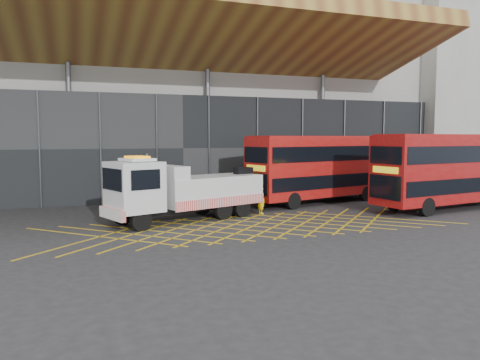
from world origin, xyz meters
name	(u,v)px	position (x,y,z in m)	size (l,w,h in m)	color
ground_plane	(196,230)	(0.00, 0.00, 0.00)	(120.00, 120.00, 0.00)	#252527
road_markings	(253,226)	(3.20, 0.00, 0.01)	(23.16, 7.16, 0.01)	gold
construction_building	(164,90)	(1.92, 18.40, 8.98)	(55.00, 23.97, 18.00)	gray
east_building	(451,88)	(32.00, 16.00, 10.00)	(15.00, 12.00, 20.00)	gray
recovery_truck	(183,190)	(-0.01, 2.82, 1.80)	(11.00, 5.65, 3.89)	black
bus_towed	(321,166)	(11.30, 6.85, 2.73)	(12.37, 5.86, 4.92)	#9E0F0C
bus_second	(452,168)	(18.02, 1.16, 2.79)	(12.61, 4.69, 5.02)	maroon
worker	(261,200)	(5.18, 3.58, 0.86)	(0.62, 0.41, 1.71)	yellow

